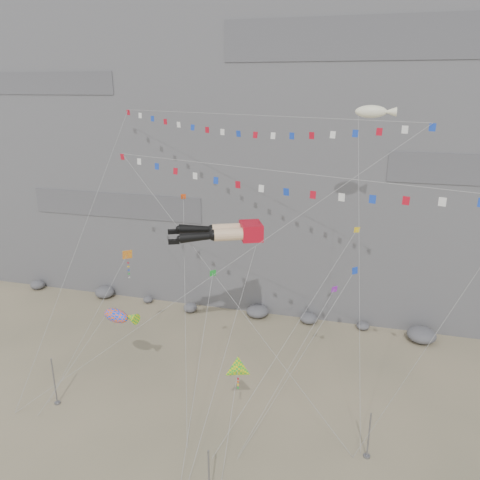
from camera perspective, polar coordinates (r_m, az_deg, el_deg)
The scene contains 18 objects.
ground at distance 41.79m, azimuth -3.45°, elevation -19.71°, with size 120.00×120.00×0.00m, color gray.
cliff at distance 64.07m, azimuth 5.58°, elevation 17.56°, with size 80.00×28.00×50.00m, color slate.
talus_boulders at distance 55.35m, azimuth 2.14°, elevation -8.71°, with size 60.00×3.00×1.20m, color slate, non-canonical shape.
anchor_pole_left at distance 43.67m, azimuth -21.69°, elevation -15.74°, with size 0.12×0.12×4.40m, color gray.
anchor_pole_center at distance 33.15m, azimuth -3.80°, elevation -27.00°, with size 0.12×0.12×4.31m, color gray.
anchor_pole_right at distance 37.41m, azimuth 15.43°, elevation -22.00°, with size 0.12×0.12×3.79m, color gray.
legs_kite at distance 40.17m, azimuth -1.78°, elevation 0.97°, with size 8.20×16.06×19.98m.
flag_banner_upper at distance 42.40m, azimuth 0.80°, elevation 14.96°, with size 30.61×20.91×31.81m.
flag_banner_lower at distance 34.91m, azimuth 4.18°, elevation 8.40°, with size 30.55×10.70×22.20m.
harlequin_kite at distance 42.59m, azimuth -13.61°, elevation -1.81°, with size 5.69×7.91×14.18m.
fish_windsock at distance 41.41m, azimuth -14.88°, elevation -8.92°, with size 6.88×6.35×10.11m.
delta_kite at distance 36.07m, azimuth -0.26°, elevation -15.56°, with size 2.14×5.85×7.70m.
blimp_windsock at distance 41.10m, azimuth 15.68°, elevation 14.73°, with size 3.77×12.82×26.58m.
small_kite_a at distance 44.30m, azimuth -6.91°, elevation 4.63°, with size 5.85×14.69×21.77m.
small_kite_b at distance 38.74m, azimuth 11.28°, elevation -6.18°, with size 6.32×9.75×14.64m.
small_kite_c at distance 38.04m, azimuth -3.38°, elevation -4.37°, with size 1.56×11.00×15.24m.
small_kite_d at distance 39.53m, azimuth 13.70°, elevation 0.63°, with size 9.37×12.98×20.89m.
small_kite_e at distance 34.60m, azimuth 13.58°, elevation -4.07°, with size 7.75×6.74×16.05m.
Camera 1 is at (10.82, -31.14, 25.68)m, focal length 35.00 mm.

